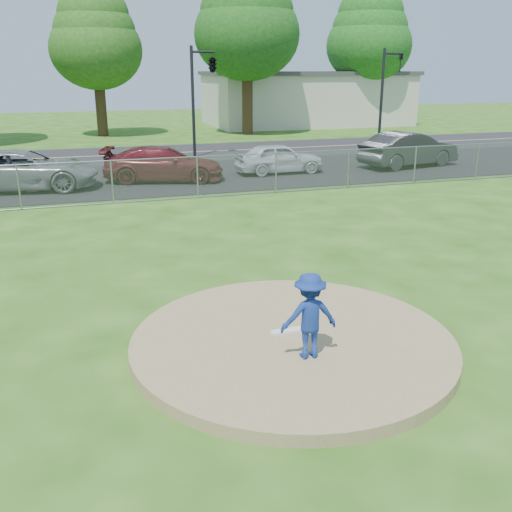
{
  "coord_description": "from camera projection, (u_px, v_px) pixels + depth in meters",
  "views": [
    {
      "loc": [
        -3.23,
        -8.04,
        4.46
      ],
      "look_at": [
        0.0,
        2.0,
        1.0
      ],
      "focal_mm": 40.0,
      "sensor_mm": 36.0,
      "label": 1
    }
  ],
  "objects": [
    {
      "name": "ground",
      "position": [
        181.0,
        212.0,
        18.65
      ],
      "size": [
        120.0,
        120.0,
        0.0
      ],
      "primitive_type": "plane",
      "color": "#255111",
      "rests_on": "ground"
    },
    {
      "name": "chain_link_fence",
      "position": [
        170.0,
        179.0,
        20.22
      ],
      "size": [
        40.0,
        0.06,
        1.5
      ],
      "primitive_type": "cube",
      "color": "gray",
      "rests_on": "ground"
    },
    {
      "name": "traffic_signal_center",
      "position": [
        210.0,
        66.0,
        29.22
      ],
      "size": [
        1.42,
        2.48,
        5.6
      ],
      "color": "black",
      "rests_on": "ground"
    },
    {
      "name": "parking_lot",
      "position": [
        153.0,
        178.0,
        24.52
      ],
      "size": [
        50.0,
        8.0,
        0.01
      ],
      "primitive_type": "cube",
      "color": "black",
      "rests_on": "ground"
    },
    {
      "name": "commercial_building",
      "position": [
        306.0,
        98.0,
        47.95
      ],
      "size": [
        16.4,
        9.4,
        4.3
      ],
      "color": "beige",
      "rests_on": "ground"
    },
    {
      "name": "pitcher",
      "position": [
        309.0,
        316.0,
        8.69
      ],
      "size": [
        0.92,
        0.57,
        1.37
      ],
      "primitive_type": "imported",
      "rotation": [
        0.0,
        0.0,
        3.07
      ],
      "color": "navy",
      "rests_on": "pitchers_mound"
    },
    {
      "name": "traffic_cone",
      "position": [
        31.0,
        181.0,
        21.74
      ],
      "size": [
        0.4,
        0.4,
        0.79
      ],
      "primitive_type": "cone",
      "color": "#FA5E0D",
      "rests_on": "parking_lot"
    },
    {
      "name": "parked_car_charcoal",
      "position": [
        409.0,
        149.0,
        27.18
      ],
      "size": [
        5.21,
        2.71,
        1.64
      ],
      "primitive_type": "imported",
      "rotation": [
        0.0,
        0.0,
        1.78
      ],
      "color": "#262628",
      "rests_on": "parking_lot"
    },
    {
      "name": "tree_far_right",
      "position": [
        369.0,
        35.0,
        44.87
      ],
      "size": [
        6.72,
        6.72,
        10.74
      ],
      "color": "#3B2215",
      "rests_on": "ground"
    },
    {
      "name": "street",
      "position": [
        134.0,
        154.0,
        31.31
      ],
      "size": [
        60.0,
        7.0,
        0.01
      ],
      "primitive_type": "cube",
      "color": "black",
      "rests_on": "ground"
    },
    {
      "name": "tree_center",
      "position": [
        95.0,
        38.0,
        38.04
      ],
      "size": [
        6.16,
        6.16,
        9.84
      ],
      "color": "#332212",
      "rests_on": "ground"
    },
    {
      "name": "parked_car_gray",
      "position": [
        24.0,
        170.0,
        21.92
      ],
      "size": [
        5.74,
        3.16,
        1.52
      ],
      "primitive_type": "imported",
      "rotation": [
        0.0,
        0.0,
        1.45
      ],
      "color": "gray",
      "rests_on": "parking_lot"
    },
    {
      "name": "pitching_rubber",
      "position": [
        288.0,
        331.0,
        9.71
      ],
      "size": [
        0.6,
        0.15,
        0.04
      ],
      "primitive_type": "cube",
      "color": "white",
      "rests_on": "pitchers_mound"
    },
    {
      "name": "parked_car_pearl",
      "position": [
        279.0,
        158.0,
        25.48
      ],
      "size": [
        3.94,
        1.61,
        1.34
      ],
      "primitive_type": "imported",
      "rotation": [
        0.0,
        0.0,
        1.58
      ],
      "color": "silver",
      "rests_on": "parking_lot"
    },
    {
      "name": "traffic_signal_right",
      "position": [
        386.0,
        89.0,
        32.59
      ],
      "size": [
        1.28,
        0.2,
        5.6
      ],
      "color": "black",
      "rests_on": "ground"
    },
    {
      "name": "tree_right",
      "position": [
        247.0,
        20.0,
        38.77
      ],
      "size": [
        7.28,
        7.28,
        11.63
      ],
      "color": "#372314",
      "rests_on": "ground"
    },
    {
      "name": "parked_car_darkred",
      "position": [
        163.0,
        164.0,
        23.66
      ],
      "size": [
        5.28,
        3.23,
        1.43
      ],
      "primitive_type": "imported",
      "rotation": [
        0.0,
        0.0,
        1.31
      ],
      "color": "#5C171D",
      "rests_on": "parking_lot"
    },
    {
      "name": "pitchers_mound",
      "position": [
        292.0,
        342.0,
        9.57
      ],
      "size": [
        5.4,
        5.4,
        0.2
      ],
      "primitive_type": "cylinder",
      "color": "#90794E",
      "rests_on": "ground"
    }
  ]
}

